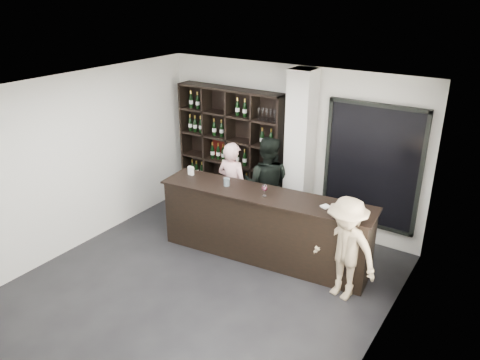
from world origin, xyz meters
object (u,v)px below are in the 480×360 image
Objects in this scene: wine_shelf at (231,151)px; taster_pink at (232,187)px; customer at (345,249)px; tasting_counter at (264,226)px; taster_black at (267,185)px.

wine_shelf is 0.96m from taster_pink.
customer is (2.43, -0.80, -0.06)m from taster_pink.
tasting_counter is 2.26× the size of customer.
taster_pink is (-0.98, 0.54, 0.25)m from tasting_counter.
taster_pink is at bearing -53.71° from wine_shelf.
wine_shelf is 2.05m from tasting_counter.
taster_black is at bearing 162.14° from customer.
wine_shelf is at bearing -51.51° from taster_pink.
wine_shelf is at bearing 165.14° from customer.
tasting_counter is at bearing -39.90° from wine_shelf.
tasting_counter is 1.01m from taster_black.
taster_pink is at bearing 14.31° from taster_black.
tasting_counter is 1.49m from customer.
taster_black reaches higher than customer.
wine_shelf is 1.17m from taster_black.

